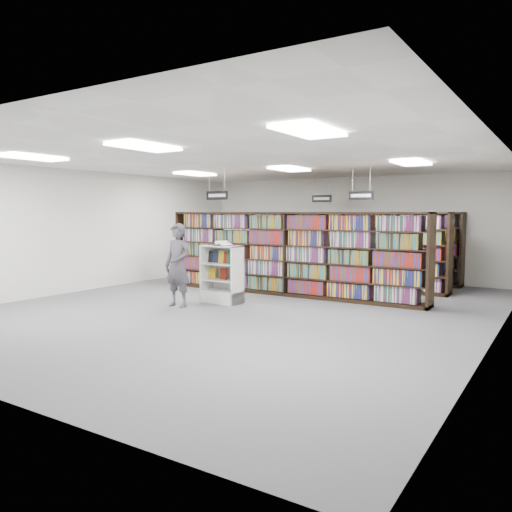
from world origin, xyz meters
The scene contains 20 objects.
floor centered at (0.00, 0.00, 0.00)m, with size 12.00×12.00×0.00m, color #4B4B50.
ceiling centered at (0.00, 0.00, 3.20)m, with size 10.00×12.00×0.10m, color silver.
wall_back centered at (0.00, 6.00, 1.60)m, with size 10.00×0.10×3.20m, color silver.
wall_left centered at (-5.00, 0.00, 1.60)m, with size 0.10×12.00×3.20m, color silver.
wall_right centered at (5.00, 0.00, 1.60)m, with size 0.10×12.00×3.20m, color silver.
bookshelf_row_near centered at (0.00, 2.00, 1.05)m, with size 7.00×0.60×2.10m.
bookshelf_row_mid centered at (0.00, 4.00, 1.05)m, with size 7.00×0.60×2.10m.
bookshelf_row_far centered at (0.00, 5.70, 1.05)m, with size 7.00×0.60×2.10m.
aisle_sign_left centered at (-1.50, 1.00, 2.53)m, with size 0.65×0.02×0.80m.
aisle_sign_right centered at (1.50, 3.00, 2.53)m, with size 0.65×0.02×0.80m.
aisle_sign_center centered at (-0.50, 5.00, 2.53)m, with size 0.65×0.02×0.80m.
troffer_front_left centered at (-3.00, -3.00, 3.16)m, with size 0.60×1.20×0.04m, color white.
troffer_front_center centered at (0.00, -3.00, 3.16)m, with size 0.60×1.20×0.04m, color white.
troffer_front_right centered at (3.00, -3.00, 3.16)m, with size 0.60×1.20×0.04m, color white.
troffer_back_left centered at (-3.00, 2.00, 3.16)m, with size 0.60×1.20×0.04m, color white.
troffer_back_center centered at (0.00, 2.00, 3.16)m, with size 0.60×1.20×0.04m, color white.
troffer_back_right centered at (3.00, 2.00, 3.16)m, with size 0.60×1.20×0.04m, color white.
endcap_display centered at (-0.79, 0.24, 0.46)m, with size 0.97×0.52×1.33m.
open_book centered at (-0.81, 0.23, 1.36)m, with size 0.68×0.51×0.13m.
shopper centered at (-1.33, -0.70, 0.92)m, with size 0.67×0.44×1.85m, color #47424B.
Camera 1 is at (5.98, -9.05, 2.09)m, focal length 35.00 mm.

